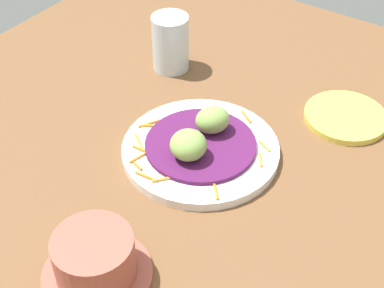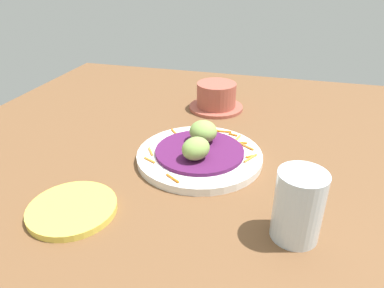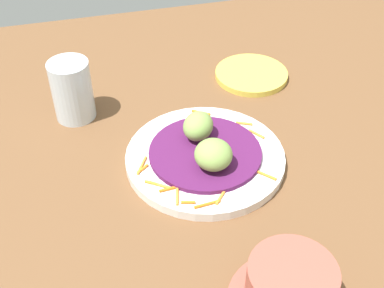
{
  "view_description": "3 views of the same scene",
  "coord_description": "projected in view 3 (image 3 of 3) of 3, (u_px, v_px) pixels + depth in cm",
  "views": [
    {
      "loc": [
        -33.31,
        51.95,
        60.32
      ],
      "look_at": [
        2.61,
        -0.22,
        4.9
      ],
      "focal_mm": 53.26,
      "sensor_mm": 36.0,
      "label": 1
    },
    {
      "loc": [
        15.99,
        -58.26,
        36.39
      ],
      "look_at": [
        0.6,
        -1.6,
        5.02
      ],
      "focal_mm": 32.78,
      "sensor_mm": 36.0,
      "label": 2
    },
    {
      "loc": [
        18.52,
        51.6,
        53.06
      ],
      "look_at": [
        3.78,
        -3.42,
        4.57
      ],
      "focal_mm": 46.77,
      "sensor_mm": 36.0,
      "label": 3
    }
  ],
  "objects": [
    {
      "name": "cabbage_bed",
      "position": [
        205.0,
        152.0,
        0.74
      ],
      "size": [
        16.86,
        16.86,
        0.71
      ],
      "primitive_type": "cylinder",
      "color": "#51194C",
      "rests_on": "main_plate"
    },
    {
      "name": "side_plate_small",
      "position": [
        251.0,
        75.0,
        0.93
      ],
      "size": [
        13.45,
        13.45,
        1.09
      ],
      "primitive_type": "cylinder",
      "color": "#E0CC4C",
      "rests_on": "table_surface"
    },
    {
      "name": "water_glass",
      "position": [
        72.0,
        90.0,
        0.81
      ],
      "size": [
        6.62,
        6.62,
        10.22
      ],
      "primitive_type": "cylinder",
      "color": "silver",
      "rests_on": "table_surface"
    },
    {
      "name": "table_surface",
      "position": [
        222.0,
        172.0,
        0.75
      ],
      "size": [
        110.0,
        110.0,
        2.0
      ],
      "primitive_type": "cube",
      "color": "brown",
      "rests_on": "ground"
    },
    {
      "name": "carrot_garnish",
      "position": [
        197.0,
        170.0,
        0.72
      ],
      "size": [
        20.73,
        21.34,
        0.4
      ],
      "color": "orange",
      "rests_on": "main_plate"
    },
    {
      "name": "main_plate",
      "position": [
        205.0,
        158.0,
        0.75
      ],
      "size": [
        23.89,
        23.89,
        1.47
      ],
      "primitive_type": "cylinder",
      "color": "white",
      "rests_on": "table_surface"
    },
    {
      "name": "guac_scoop_center",
      "position": [
        198.0,
        126.0,
        0.75
      ],
      "size": [
        6.74,
        6.95,
        4.14
      ],
      "primitive_type": "ellipsoid",
      "rotation": [
        0.0,
        0.0,
        0.95
      ],
      "color": "#84A851",
      "rests_on": "cabbage_bed"
    },
    {
      "name": "guac_scoop_left",
      "position": [
        213.0,
        155.0,
        0.7
      ],
      "size": [
        7.66,
        7.66,
        4.3
      ],
      "primitive_type": "ellipsoid",
      "rotation": [
        0.0,
        0.0,
        0.77
      ],
      "color": "#84A851",
      "rests_on": "cabbage_bed"
    }
  ]
}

